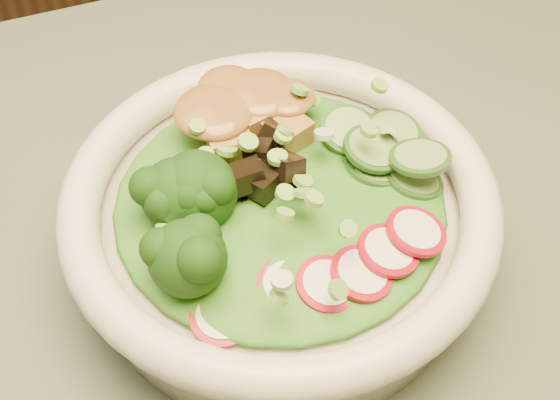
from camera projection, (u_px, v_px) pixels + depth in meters
name	position (u px, v px, depth m)	size (l,w,h in m)	color
salad_bowl	(280.00, 221.00, 0.46)	(0.25, 0.25, 0.07)	silver
lettuce_bed	(280.00, 199.00, 0.44)	(0.19, 0.19, 0.02)	#1F6114
broccoli_florets	(185.00, 223.00, 0.41)	(0.07, 0.07, 0.04)	black
radish_slices	(341.00, 272.00, 0.40)	(0.10, 0.04, 0.02)	maroon
cucumber_slices	(373.00, 151.00, 0.45)	(0.07, 0.07, 0.03)	#7EA25A
mushroom_heap	(271.00, 171.00, 0.44)	(0.07, 0.07, 0.04)	black
tofu_cubes	(236.00, 121.00, 0.47)	(0.08, 0.06, 0.03)	#9C6634
peanut_sauce	(235.00, 106.00, 0.46)	(0.07, 0.05, 0.01)	brown
scallion_garnish	(280.00, 173.00, 0.42)	(0.18, 0.18, 0.02)	#6EAF3D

